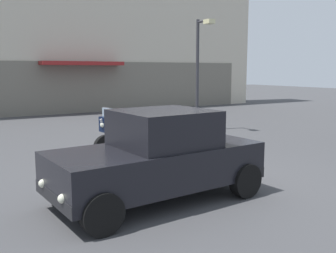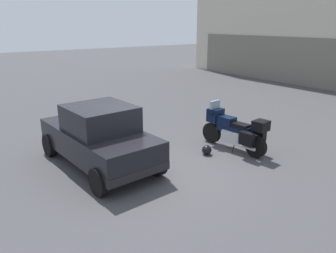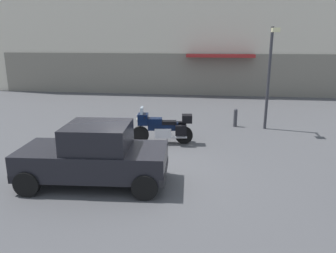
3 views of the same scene
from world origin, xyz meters
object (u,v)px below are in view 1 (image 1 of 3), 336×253
(motorcycle, at_px, (133,133))
(helmet, at_px, (142,157))
(car_hatchback_near, at_px, (159,157))
(bollard_curbside, at_px, (167,121))
(streetlamp_curbside, at_px, (200,63))

(motorcycle, xyz_separation_m, helmet, (-0.17, -0.90, -0.48))
(helmet, height_order, car_hatchback_near, car_hatchback_near)
(motorcycle, distance_m, bollard_curbside, 3.96)
(motorcycle, height_order, streetlamp_curbside, streetlamp_curbside)
(streetlamp_curbside, bearing_deg, bollard_curbside, 164.49)
(helmet, distance_m, bollard_curbside, 4.75)
(motorcycle, distance_m, car_hatchback_near, 3.89)
(car_hatchback_near, bearing_deg, streetlamp_curbside, -134.81)
(motorcycle, distance_m, streetlamp_curbside, 5.13)
(motorcycle, relative_size, bollard_curbside, 2.79)
(helmet, relative_size, bollard_curbside, 0.35)
(car_hatchback_near, relative_size, bollard_curbside, 4.88)
(streetlamp_curbside, distance_m, bollard_curbside, 2.54)
(streetlamp_curbside, bearing_deg, motorcycle, -148.72)
(motorcycle, relative_size, car_hatchback_near, 0.57)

